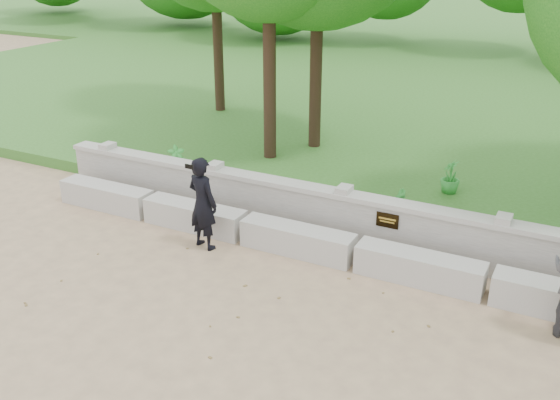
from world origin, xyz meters
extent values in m
plane|color=tan|center=(0.00, 0.00, 0.00)|extent=(80.00, 80.00, 0.00)
cube|color=#30601E|center=(0.00, 14.00, 0.12)|extent=(40.00, 22.00, 0.25)
cube|color=beige|center=(-5.00, 1.90, 0.23)|extent=(1.90, 0.45, 0.45)
cube|color=beige|center=(-3.00, 1.90, 0.23)|extent=(1.90, 0.45, 0.45)
cube|color=beige|center=(-1.00, 1.90, 0.23)|extent=(1.90, 0.45, 0.45)
cube|color=beige|center=(1.00, 1.90, 0.23)|extent=(1.90, 0.45, 0.45)
cube|color=#B8B5AD|center=(0.00, 2.60, 0.41)|extent=(12.50, 0.25, 0.82)
cube|color=beige|center=(0.00, 2.60, 0.86)|extent=(12.50, 0.35, 0.08)
cube|color=black|center=(0.30, 2.46, 0.62)|extent=(0.36, 0.02, 0.24)
imported|color=black|center=(-2.46, 1.39, 0.78)|extent=(0.64, 0.49, 1.56)
cube|color=black|center=(-2.46, 1.08, 1.51)|extent=(0.14, 0.05, 0.07)
cylinder|color=#382619|center=(-6.48, 8.23, 2.22)|extent=(0.27, 0.27, 3.95)
cylinder|color=#382619|center=(-3.32, 5.30, 2.28)|extent=(0.27, 0.27, 4.06)
cylinder|color=#382619|center=(-2.78, 6.46, 2.28)|extent=(0.27, 0.27, 4.07)
imported|color=green|center=(-4.37, 3.30, 0.59)|extent=(0.40, 0.43, 0.67)
imported|color=green|center=(0.20, 3.30, 0.54)|extent=(0.29, 0.34, 0.57)
imported|color=green|center=(0.70, 5.01, 0.57)|extent=(0.43, 0.45, 0.65)
camera|label=1|loc=(2.89, -6.23, 4.74)|focal=40.00mm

